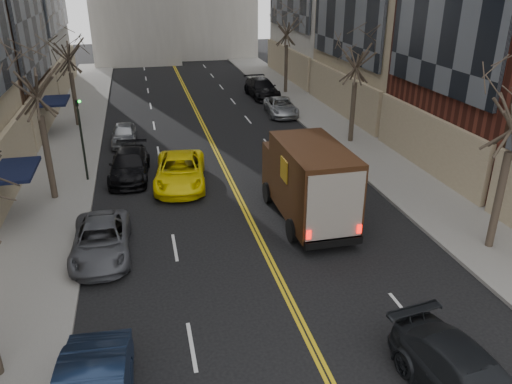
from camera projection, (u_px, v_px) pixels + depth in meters
sidewalk_left at (67, 153)px, 30.58m from camera, size 4.00×66.00×0.15m
sidewalk_right at (341, 133)px, 34.36m from camera, size 4.00×66.00×0.15m
tree_lf_mid at (31, 63)px, 21.76m from camera, size 3.20×3.20×8.91m
tree_lf_far at (66, 40)px, 33.56m from camera, size 3.20×3.20×8.12m
tree_rt_mid at (358, 45)px, 30.08m from camera, size 3.20×3.20×8.32m
tree_rt_far at (287, 16)px, 43.20m from camera, size 3.20×3.20×9.11m
traffic_signal at (81, 131)px, 25.36m from camera, size 0.29×0.26×4.70m
ups_truck at (308, 182)px, 21.75m from camera, size 2.77×6.66×3.63m
observer_sedan at (470, 383)px, 12.55m from camera, size 2.69×5.23×1.45m
taxi at (180, 171)px, 25.85m from camera, size 3.17×5.73×1.52m
pedestrian at (281, 192)px, 23.41m from camera, size 0.51×0.64×1.54m
parked_lf_c at (101, 241)px, 19.38m from camera, size 2.21×4.73×1.31m
parked_lf_d at (130, 165)px, 26.82m from camera, size 2.38×5.07×1.43m
parked_lf_e at (124, 134)px, 32.16m from camera, size 1.67×3.89×1.31m
parked_rt_a at (312, 152)px, 28.80m from camera, size 1.66×4.20×1.36m
parked_rt_b at (281, 107)px, 38.71m from camera, size 2.51×4.82×1.30m
parked_rt_c at (262, 88)px, 44.15m from camera, size 2.44×5.57×1.59m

